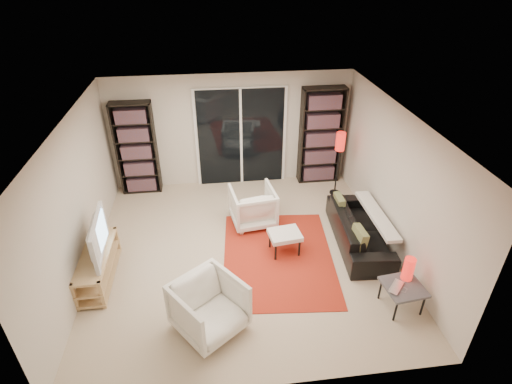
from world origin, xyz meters
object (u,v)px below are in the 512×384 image
(bookshelf_left, at_px, (137,149))
(tv_stand, at_px, (98,265))
(bookshelf_right, at_px, (321,136))
(armchair_front, at_px, (209,307))
(sofa, at_px, (359,229))
(armchair_back, at_px, (253,206))
(ottoman, at_px, (285,236))
(floor_lamp, at_px, (340,148))
(side_table, at_px, (403,288))

(bookshelf_left, xyz_separation_m, tv_stand, (-0.35, -2.70, -0.71))
(bookshelf_right, distance_m, armchair_front, 4.66)
(sofa, xyz_separation_m, armchair_back, (-1.77, 0.84, 0.08))
(ottoman, bearing_deg, bookshelf_right, 63.36)
(bookshelf_right, relative_size, ottoman, 3.70)
(tv_stand, xyz_separation_m, ottoman, (2.99, 0.28, 0.08))
(bookshelf_right, height_order, ottoman, bookshelf_right)
(tv_stand, xyz_separation_m, floor_lamp, (4.41, 2.06, 0.79))
(bookshelf_left, height_order, bookshelf_right, bookshelf_right)
(armchair_front, distance_m, side_table, 2.73)
(tv_stand, bearing_deg, side_table, -14.44)
(bookshelf_right, relative_size, tv_stand, 1.55)
(armchair_back, xyz_separation_m, side_table, (1.86, -2.36, -0.00))
(ottoman, xyz_separation_m, side_table, (1.43, -1.42, 0.02))
(armchair_front, xyz_separation_m, ottoman, (1.30, 1.46, -0.04))
(bookshelf_right, distance_m, side_table, 3.90)
(bookshelf_left, distance_m, side_table, 5.63)
(floor_lamp, bearing_deg, bookshelf_left, 171.06)
(bookshelf_right, xyz_separation_m, ottoman, (-1.21, -2.42, -0.71))
(sofa, distance_m, ottoman, 1.34)
(bookshelf_left, height_order, floor_lamp, bookshelf_left)
(bookshelf_left, xyz_separation_m, floor_lamp, (4.06, -0.64, 0.08))
(tv_stand, xyz_separation_m, armchair_front, (1.69, -1.18, 0.12))
(bookshelf_left, xyz_separation_m, bookshelf_right, (3.85, -0.00, 0.07))
(bookshelf_right, height_order, armchair_back, bookshelf_right)
(sofa, bearing_deg, armchair_back, 68.83)
(bookshelf_right, bearing_deg, side_table, -86.75)
(bookshelf_right, height_order, sofa, bookshelf_right)
(bookshelf_left, distance_m, armchair_front, 4.14)
(tv_stand, distance_m, armchair_front, 2.07)
(tv_stand, height_order, armchair_back, armchair_back)
(bookshelf_left, bearing_deg, bookshelf_right, -0.00)
(floor_lamp, bearing_deg, armchair_back, -155.60)
(ottoman, distance_m, side_table, 2.02)
(tv_stand, xyz_separation_m, side_table, (4.42, -1.14, 0.10))
(side_table, bearing_deg, armchair_back, 128.28)
(tv_stand, bearing_deg, sofa, 5.00)
(armchair_back, xyz_separation_m, armchair_front, (-0.86, -2.40, 0.02))
(tv_stand, distance_m, floor_lamp, 4.93)
(bookshelf_right, bearing_deg, armchair_back, -137.96)
(tv_stand, relative_size, ottoman, 2.38)
(ottoman, relative_size, floor_lamp, 0.41)
(side_table, bearing_deg, bookshelf_right, 93.25)
(armchair_back, bearing_deg, side_table, 120.48)
(side_table, relative_size, floor_lamp, 0.43)
(bookshelf_left, distance_m, bookshelf_right, 3.85)
(sofa, bearing_deg, ottoman, 98.30)
(sofa, distance_m, armchair_back, 1.96)
(bookshelf_right, relative_size, side_table, 3.57)
(bookshelf_left, height_order, armchair_back, bookshelf_left)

